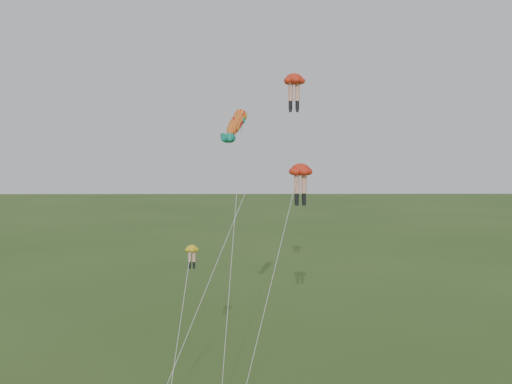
{
  "coord_description": "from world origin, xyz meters",
  "views": [
    {
      "loc": [
        2.41,
        -31.16,
        14.12
      ],
      "look_at": [
        2.85,
        6.0,
        11.35
      ],
      "focal_mm": 40.0,
      "sensor_mm": 36.0,
      "label": 1
    }
  ],
  "objects": [
    {
      "name": "legs_kite_red_mid",
      "position": [
        5.8,
        6.9,
        12.44
      ],
      "size": [
        5.01,
        9.88,
        13.2
      ],
      "rotation": [
        0.0,
        0.0,
        0.15
      ],
      "color": "red",
      "rests_on": "ground"
    },
    {
      "name": "legs_kite_red_high",
      "position": [
        5.64,
        11.45,
        18.92
      ],
      "size": [
        9.31,
        13.17,
        19.77
      ],
      "rotation": [
        0.0,
        0.0,
        -0.11
      ],
      "color": "red",
      "rests_on": "ground"
    },
    {
      "name": "legs_kite_yellow",
      "position": [
        -1.1,
        2.29,
        7.6
      ],
      "size": [
        1.49,
        5.08,
        8.44
      ],
      "rotation": [
        0.0,
        0.0,
        -0.08
      ],
      "color": "gold",
      "rests_on": "ground"
    },
    {
      "name": "fish_kite",
      "position": [
        1.57,
        4.89,
        15.67
      ],
      "size": [
        1.86,
        7.83,
        16.95
      ],
      "rotation": [
        0.59,
        0.0,
        -0.36
      ],
      "color": "gold",
      "rests_on": "ground"
    }
  ]
}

